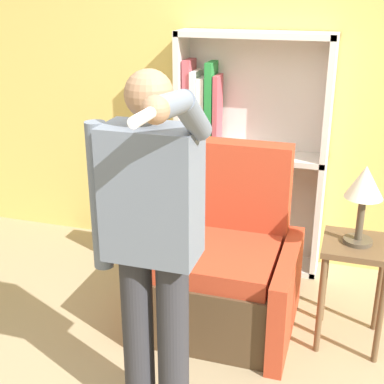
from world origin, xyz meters
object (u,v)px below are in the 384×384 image
Objects in this scene: armchair at (222,270)px; person_standing at (152,242)px; side_table at (355,265)px; table_lamp at (364,188)px; bookcase at (234,157)px.

armchair is 0.65× the size of person_standing.
person_standing is at bearing -132.73° from side_table.
table_lamp is at bearing -135.00° from side_table.
person_standing is 1.30m from table_lamp.
bookcase reaches higher than person_standing.
bookcase is 1.01× the size of person_standing.
armchair is at bearing -80.82° from bookcase.
side_table is (0.88, 0.96, -0.47)m from person_standing.
side_table is at bearing 45.00° from table_lamp.
side_table is at bearing 47.27° from person_standing.
table_lamp is (0.79, 0.01, 0.64)m from armchair.
person_standing is 3.74× the size of table_lamp.
bookcase is 1.29m from side_table.
bookcase is 1.26m from table_lamp.
bookcase is at bearing 91.45° from person_standing.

